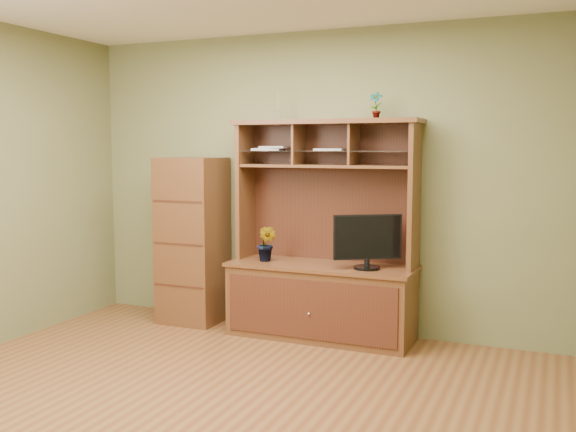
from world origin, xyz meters
The scene contains 8 objects.
room centered at (0.00, 0.00, 1.35)m, with size 4.54×4.04×2.74m.
media_hutch centered at (0.19, 1.73, 0.52)m, with size 1.66×0.61×1.90m.
monitor centered at (0.62, 1.64, 0.89)m, with size 0.51×0.34×0.46m.
orchid_plant centered at (-0.30, 1.65, 0.81)m, with size 0.18×0.14×0.32m, color #2E541C.
top_plant centered at (0.63, 1.80, 2.01)m, with size 0.12×0.08×0.23m, color #346222.
reed_diffuser centered at (-0.26, 1.80, 2.00)m, with size 0.05×0.05×0.26m.
magazines centered at (-0.15, 1.80, 1.65)m, with size 0.87×0.23×0.04m.
side_cabinet centered at (-1.12, 1.73, 0.78)m, with size 0.56×0.51×1.57m.
Camera 1 is at (2.07, -3.47, 1.66)m, focal length 40.00 mm.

